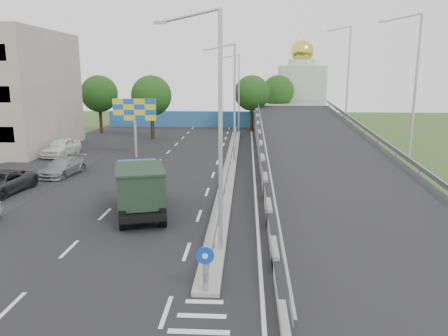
# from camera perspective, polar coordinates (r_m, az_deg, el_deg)

# --- Properties ---
(ground) EXTENTS (160.00, 160.00, 0.00)m
(ground) POSITION_cam_1_polar(r_m,az_deg,el_deg) (14.27, -3.28, -20.49)
(ground) COLOR #2D4C1E
(ground) RESTS_ON ground
(road_surface) EXTENTS (26.00, 90.00, 0.04)m
(road_surface) POSITION_cam_1_polar(r_m,az_deg,el_deg) (33.15, -4.68, -1.32)
(road_surface) COLOR black
(road_surface) RESTS_ON ground
(parking_strip) EXTENTS (8.00, 90.00, 0.05)m
(parking_strip) POSITION_cam_1_polar(r_m,az_deg,el_deg) (37.18, -24.96, -0.95)
(parking_strip) COLOR black
(parking_strip) RESTS_ON ground
(median) EXTENTS (1.00, 44.00, 0.20)m
(median) POSITION_cam_1_polar(r_m,az_deg,el_deg) (36.76, 0.79, 0.22)
(median) COLOR gray
(median) RESTS_ON ground
(overpass_ramp) EXTENTS (10.00, 50.00, 3.50)m
(overpass_ramp) POSITION_cam_1_polar(r_m,az_deg,el_deg) (36.94, 12.52, 2.60)
(overpass_ramp) COLOR gray
(overpass_ramp) RESTS_ON ground
(median_guardrail) EXTENTS (0.09, 44.00, 0.71)m
(median_guardrail) POSITION_cam_1_polar(r_m,az_deg,el_deg) (36.63, 0.79, 1.22)
(median_guardrail) COLOR gray
(median_guardrail) RESTS_ON median
(sign_bollard) EXTENTS (0.64, 0.23, 1.67)m
(sign_bollard) POSITION_cam_1_polar(r_m,az_deg,el_deg) (15.67, -2.44, -13.01)
(sign_bollard) COLOR black
(sign_bollard) RESTS_ON median
(lamp_post_near) EXTENTS (2.74, 0.18, 10.08)m
(lamp_post_near) POSITION_cam_1_polar(r_m,az_deg,el_deg) (18.09, -1.08, 6.16)
(lamp_post_near) COLOR #B2B5B7
(lamp_post_near) RESTS_ON median
(lamp_post_mid) EXTENTS (2.74, 0.18, 10.08)m
(lamp_post_mid) POSITION_cam_1_polar(r_m,az_deg,el_deg) (38.01, 1.10, 9.30)
(lamp_post_mid) COLOR #B2B5B7
(lamp_post_mid) RESTS_ON median
(lamp_post_far) EXTENTS (2.74, 0.18, 10.08)m
(lamp_post_far) POSITION_cam_1_polar(r_m,az_deg,el_deg) (57.99, 1.79, 10.28)
(lamp_post_far) COLOR #B2B5B7
(lamp_post_far) RESTS_ON median
(blue_wall) EXTENTS (30.00, 0.50, 2.40)m
(blue_wall) POSITION_cam_1_polar(r_m,az_deg,el_deg) (64.50, -1.79, 6.36)
(blue_wall) COLOR #2A689D
(blue_wall) RESTS_ON ground
(church) EXTENTS (7.00, 7.00, 13.80)m
(church) POSITION_cam_1_polar(r_m,az_deg,el_deg) (72.49, 10.00, 10.08)
(church) COLOR #B2CCAD
(church) RESTS_ON ground
(billboard) EXTENTS (4.00, 0.24, 5.50)m
(billboard) POSITION_cam_1_polar(r_m,az_deg,el_deg) (41.42, -11.60, 7.04)
(billboard) COLOR #B2B5B7
(billboard) RESTS_ON ground
(tree_left_mid) EXTENTS (4.80, 4.80, 7.60)m
(tree_left_mid) POSITION_cam_1_polar(r_m,az_deg,el_deg) (53.24, -9.46, 9.27)
(tree_left_mid) COLOR black
(tree_left_mid) RESTS_ON ground
(tree_median_far) EXTENTS (4.80, 4.80, 7.60)m
(tree_median_far) POSITION_cam_1_polar(r_m,az_deg,el_deg) (60.00, 3.66, 9.72)
(tree_median_far) COLOR black
(tree_median_far) RESTS_ON ground
(tree_left_far) EXTENTS (4.80, 4.80, 7.60)m
(tree_left_far) POSITION_cam_1_polar(r_m,az_deg,el_deg) (60.21, -15.98, 9.29)
(tree_left_far) COLOR black
(tree_left_far) RESTS_ON ground
(tree_ramp_far) EXTENTS (4.80, 4.80, 7.60)m
(tree_ramp_far) POSITION_cam_1_polar(r_m,az_deg,el_deg) (67.15, 7.07, 9.91)
(tree_ramp_far) COLOR black
(tree_ramp_far) RESTS_ON ground
(dump_truck) EXTENTS (4.03, 6.80, 2.83)m
(dump_truck) POSITION_cam_1_polar(r_m,az_deg,el_deg) (24.78, -10.97, -2.40)
(dump_truck) COLOR black
(dump_truck) RESTS_ON ground
(parked_car_c) EXTENTS (3.02, 5.56, 1.48)m
(parked_car_c) POSITION_cam_1_polar(r_m,az_deg,el_deg) (32.03, -27.14, -1.75)
(parked_car_c) COLOR #2A2A2E
(parked_car_c) RESTS_ON ground
(parked_car_d) EXTENTS (2.57, 4.97, 1.38)m
(parked_car_d) POSITION_cam_1_polar(r_m,az_deg,el_deg) (36.00, -20.30, 0.16)
(parked_car_d) COLOR gray
(parked_car_d) RESTS_ON ground
(parked_car_e) EXTENTS (2.44, 5.16, 1.71)m
(parked_car_e) POSITION_cam_1_polar(r_m,az_deg,el_deg) (44.62, -20.46, 2.56)
(parked_car_e) COLOR white
(parked_car_e) RESTS_ON ground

